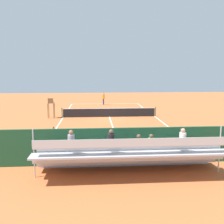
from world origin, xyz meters
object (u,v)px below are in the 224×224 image
at_px(bleacher_stand, 128,155).
at_px(umpire_chair, 51,106).
at_px(tennis_net, 109,112).
at_px(tennis_ball_far, 115,105).
at_px(tennis_player, 103,98).
at_px(line_judge, 52,143).
at_px(equipment_bag, 139,156).
at_px(tennis_racket, 98,105).
at_px(tennis_ball_near, 102,107).
at_px(courtside_bench, 167,149).

bearing_deg(bleacher_stand, umpire_chair, -67.68).
relative_size(tennis_net, tennis_ball_far, 156.06).
relative_size(umpire_chair, tennis_ball_far, 32.42).
height_order(tennis_net, tennis_player, tennis_player).
relative_size(bleacher_stand, line_judge, 4.70).
xyz_separation_m(bleacher_stand, tennis_player, (0.25, -25.39, 0.06)).
height_order(tennis_net, equipment_bag, tennis_net).
relative_size(equipment_bag, line_judge, 0.47).
distance_m(tennis_racket, tennis_ball_near, 2.69).
distance_m(tennis_net, tennis_ball_near, 7.00).
height_order(umpire_chair, line_judge, umpire_chair).
bearing_deg(courtside_bench, tennis_ball_near, -81.35).
xyz_separation_m(tennis_ball_near, tennis_ball_far, (-1.87, -2.18, 0.00)).
bearing_deg(tennis_ball_near, tennis_player, -95.34).
xyz_separation_m(tennis_net, courtside_bench, (-2.53, 13.27, 0.06)).
relative_size(bleacher_stand, tennis_player, 4.70).
height_order(umpire_chair, equipment_bag, umpire_chair).
height_order(umpire_chair, tennis_ball_near, umpire_chair).
bearing_deg(tennis_ball_far, tennis_racket, -10.99).
bearing_deg(bleacher_stand, tennis_net, -90.04).
xyz_separation_m(equipment_bag, tennis_ball_far, (-0.43, -22.54, -0.15)).
height_order(tennis_net, tennis_ball_near, tennis_net).
distance_m(bleacher_stand, equipment_bag, 2.29).
xyz_separation_m(tennis_net, bleacher_stand, (0.01, 15.36, 0.45)).
bearing_deg(tennis_racket, tennis_ball_far, 169.01).
xyz_separation_m(tennis_net, line_judge, (4.02, 13.28, 0.51)).
bearing_deg(tennis_net, tennis_ball_near, -85.48).
distance_m(courtside_bench, tennis_player, 23.48).
height_order(tennis_player, tennis_ball_far, tennis_player).
bearing_deg(umpire_chair, tennis_net, -177.37).
relative_size(tennis_ball_far, line_judge, 0.03).
bearing_deg(bleacher_stand, equipment_bag, -114.58).
relative_size(bleacher_stand, tennis_ball_near, 137.27).
bearing_deg(umpire_chair, tennis_player, -119.92).
height_order(tennis_net, line_judge, line_judge).
bearing_deg(equipment_bag, umpire_chair, -61.62).
bearing_deg(tennis_player, tennis_net, 91.50).
distance_m(bleacher_stand, tennis_ball_far, 24.56).
bearing_deg(tennis_racket, umpire_chair, 62.43).
bearing_deg(tennis_ball_near, tennis_racket, -79.52).
bearing_deg(tennis_racket, tennis_player, -150.88).
bearing_deg(tennis_net, tennis_player, -88.50).
xyz_separation_m(tennis_net, tennis_ball_far, (-1.32, -9.14, -0.47)).
xyz_separation_m(tennis_racket, tennis_ball_near, (-0.49, 2.64, 0.02)).
distance_m(tennis_net, tennis_player, 10.05).
height_order(equipment_bag, tennis_racket, equipment_bag).
relative_size(equipment_bag, tennis_player, 0.47).
bearing_deg(tennis_racket, tennis_net, 96.18).
distance_m(courtside_bench, line_judge, 6.56).
relative_size(tennis_ball_near, tennis_ball_far, 1.00).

